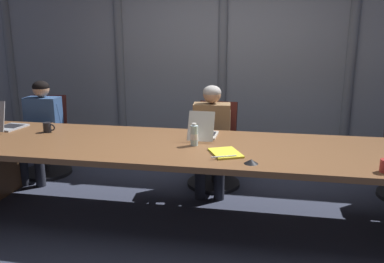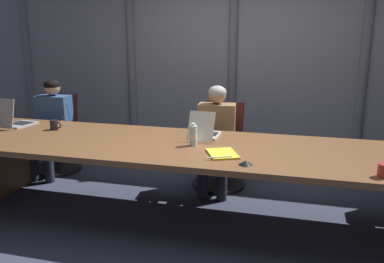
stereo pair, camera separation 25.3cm
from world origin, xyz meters
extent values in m
plane|color=#383D51|center=(0.00, 0.00, 0.00)|extent=(15.40, 15.40, 0.00)
cube|color=brown|center=(0.00, 0.00, 0.70)|extent=(4.85, 1.19, 0.05)
cube|color=black|center=(0.00, 0.00, 0.63)|extent=(4.12, 0.10, 0.06)
cube|color=gray|center=(0.00, 1.99, 1.33)|extent=(7.70, 0.10, 2.66)
cylinder|color=slate|center=(-3.16, 1.94, 1.33)|extent=(0.12, 0.12, 2.60)
cylinder|color=slate|center=(-1.47, 1.94, 1.33)|extent=(0.12, 0.12, 2.60)
cylinder|color=slate|center=(-0.03, 1.94, 1.33)|extent=(0.12, 0.12, 2.60)
cylinder|color=slate|center=(1.58, 1.94, 1.33)|extent=(0.12, 0.12, 2.60)
cube|color=#A8ADB7|center=(-2.09, 0.29, 0.73)|extent=(0.27, 0.35, 0.02)
cube|color=black|center=(-2.09, 0.31, 0.74)|extent=(0.22, 0.20, 0.00)
cube|color=beige|center=(-0.02, 0.34, 0.73)|extent=(0.24, 0.30, 0.02)
cube|color=black|center=(-0.02, 0.37, 0.74)|extent=(0.21, 0.17, 0.00)
cube|color=beige|center=(-0.03, 0.13, 0.87)|extent=(0.24, 0.14, 0.26)
cube|color=black|center=(-0.03, 0.14, 0.87)|extent=(0.22, 0.12, 0.23)
cube|color=#511E19|center=(-2.09, 0.90, 0.42)|extent=(0.55, 0.55, 0.08)
cube|color=#511E19|center=(-2.12, 1.12, 0.71)|extent=(0.45, 0.18, 0.49)
cylinder|color=#262628|center=(-2.09, 0.90, 0.21)|extent=(0.05, 0.05, 0.34)
cylinder|color=black|center=(-2.09, 0.90, 0.02)|extent=(0.60, 0.60, 0.04)
cube|color=#511E19|center=(0.00, 0.90, 0.42)|extent=(0.52, 0.52, 0.08)
cube|color=#511E19|center=(0.02, 1.12, 0.70)|extent=(0.44, 0.15, 0.48)
cylinder|color=#262628|center=(0.00, 0.90, 0.21)|extent=(0.05, 0.05, 0.34)
cylinder|color=black|center=(0.00, 0.90, 0.02)|extent=(0.60, 0.60, 0.04)
cube|color=#335184|center=(-2.06, 0.88, 0.71)|extent=(0.41, 0.24, 0.50)
sphere|color=tan|center=(-2.06, 0.88, 1.06)|extent=(0.19, 0.19, 0.19)
ellipsoid|color=black|center=(-2.06, 0.88, 1.09)|extent=(0.19, 0.19, 0.14)
cylinder|color=#335184|center=(-1.89, 0.89, 0.77)|extent=(0.08, 0.14, 0.27)
cylinder|color=tan|center=(-1.88, 0.68, 0.65)|extent=(0.08, 0.30, 0.06)
cylinder|color=#335184|center=(-2.22, 0.87, 0.77)|extent=(0.08, 0.14, 0.27)
cylinder|color=tan|center=(-2.21, 0.66, 0.65)|extent=(0.08, 0.30, 0.06)
cylinder|color=#262833|center=(-1.95, 0.68, 0.43)|extent=(0.15, 0.41, 0.13)
cylinder|color=#262833|center=(-1.93, 0.50, 0.22)|extent=(0.11, 0.11, 0.44)
cylinder|color=#262833|center=(-2.14, 0.67, 0.43)|extent=(0.15, 0.41, 0.13)
cylinder|color=#262833|center=(-2.13, 0.49, 0.22)|extent=(0.11, 0.11, 0.44)
cube|color=olive|center=(-0.03, 0.88, 0.71)|extent=(0.42, 0.26, 0.49)
sphere|color=tan|center=(-0.03, 0.88, 1.05)|extent=(0.19, 0.19, 0.19)
ellipsoid|color=#B2ADA8|center=(-0.03, 0.88, 1.08)|extent=(0.20, 0.20, 0.15)
cylinder|color=olive|center=(0.14, 0.89, 0.76)|extent=(0.08, 0.14, 0.27)
cylinder|color=tan|center=(0.16, 0.68, 0.64)|extent=(0.09, 0.30, 0.06)
cylinder|color=olive|center=(-0.20, 0.86, 0.76)|extent=(0.08, 0.14, 0.27)
cylinder|color=tan|center=(-0.18, 0.65, 0.64)|extent=(0.09, 0.30, 0.06)
cylinder|color=#262833|center=(0.09, 0.69, 0.43)|extent=(0.17, 0.41, 0.13)
cylinder|color=#262833|center=(0.11, 0.51, 0.22)|extent=(0.11, 0.11, 0.44)
cylinder|color=#262833|center=(-0.11, 0.67, 0.43)|extent=(0.17, 0.41, 0.13)
cylinder|color=#262833|center=(-0.09, 0.49, 0.22)|extent=(0.11, 0.11, 0.44)
cylinder|color=silver|center=(-0.06, -0.01, 0.81)|extent=(0.07, 0.07, 0.18)
cylinder|color=white|center=(-0.06, -0.01, 0.81)|extent=(0.07, 0.07, 0.05)
cylinder|color=white|center=(-0.06, -0.01, 0.92)|extent=(0.04, 0.04, 0.02)
cylinder|color=black|center=(-1.61, 0.20, 0.77)|extent=(0.08, 0.08, 0.10)
torus|color=black|center=(-1.56, 0.20, 0.77)|extent=(0.07, 0.01, 0.07)
cone|color=black|center=(0.45, -0.43, 0.74)|extent=(0.11, 0.11, 0.03)
cube|color=yellow|center=(0.24, -0.21, 0.73)|extent=(0.33, 0.36, 0.02)
cylinder|color=silver|center=(0.24, -0.35, 0.74)|extent=(0.19, 0.10, 0.01)
camera|label=1|loc=(0.53, -3.31, 1.68)|focal=36.62mm
camera|label=2|loc=(0.77, -3.25, 1.68)|focal=36.62mm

